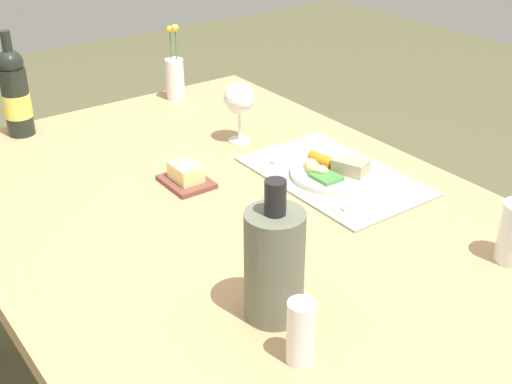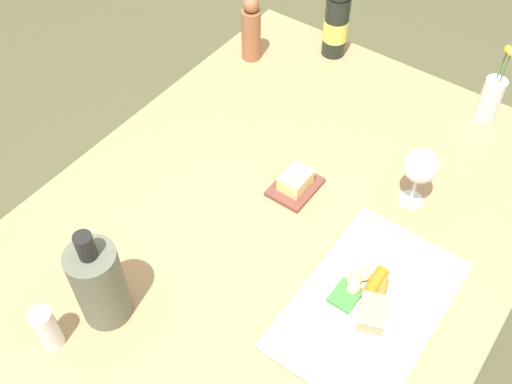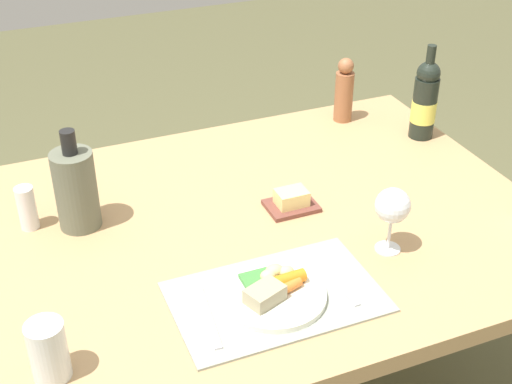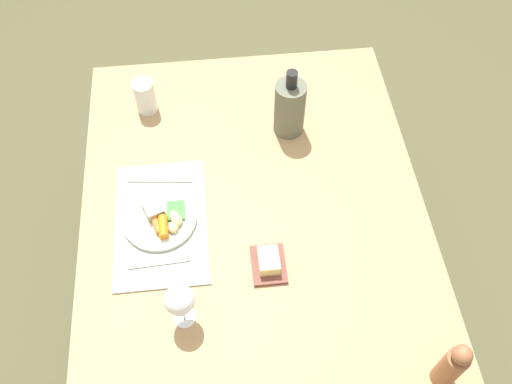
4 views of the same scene
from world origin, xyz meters
name	(u,v)px [view 2 (image 2 of 4)]	position (x,y,z in m)	size (l,w,h in m)	color
ground_plane	(266,362)	(0.00, 0.00, 0.00)	(8.00, 8.00, 0.00)	brown
dining_table	(270,244)	(0.00, 0.00, 0.68)	(1.52, 1.09, 0.74)	tan
placemat	(369,304)	(-0.04, -0.29, 0.74)	(0.45, 0.28, 0.01)	#979E90
dinner_plate	(369,302)	(-0.05, -0.29, 0.76)	(0.23, 0.23, 0.05)	white
fork	(331,359)	(-0.20, -0.29, 0.74)	(0.02, 0.21, 0.01)	silver
knife	(403,259)	(0.10, -0.30, 0.74)	(0.01, 0.18, 0.01)	silver
pepper_mill	(251,30)	(0.51, 0.43, 0.84)	(0.06, 0.06, 0.21)	#9A5E3C
cooler_bottle	(99,283)	(-0.38, 0.15, 0.84)	(0.10, 0.10, 0.26)	#606451
wine_glass	(421,167)	(0.28, -0.23, 0.86)	(0.08, 0.08, 0.17)	white
wine_bottle	(337,19)	(0.68, 0.24, 0.86)	(0.08, 0.08, 0.29)	black
salt_shaker	(47,328)	(-0.50, 0.19, 0.79)	(0.05, 0.05, 0.11)	white
flower_vase	(491,97)	(0.68, -0.26, 0.81)	(0.06, 0.06, 0.24)	silver
butter_dish	(295,183)	(0.14, 0.02, 0.76)	(0.13, 0.10, 0.05)	brown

